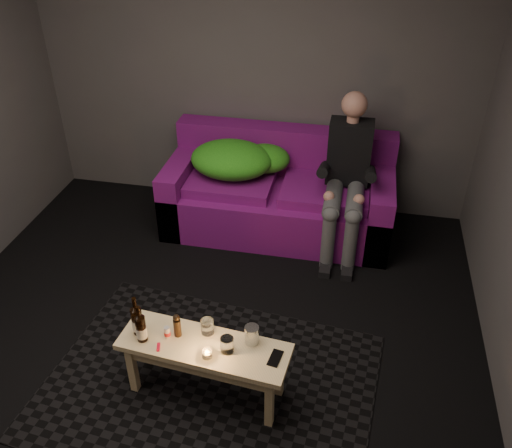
{
  "coord_description": "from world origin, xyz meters",
  "views": [
    {
      "loc": [
        0.95,
        -2.38,
        2.86
      ],
      "look_at": [
        0.27,
        0.94,
        0.57
      ],
      "focal_mm": 38.0,
      "sensor_mm": 36.0,
      "label": 1
    }
  ],
  "objects": [
    {
      "name": "beer_bottle_b",
      "position": [
        -0.19,
        -0.22,
        0.53
      ],
      "size": [
        0.07,
        0.07,
        0.26
      ],
      "color": "black",
      "rests_on": "coffee_table"
    },
    {
      "name": "beer_bottle_a",
      "position": [
        -0.24,
        -0.17,
        0.53
      ],
      "size": [
        0.07,
        0.07,
        0.28
      ],
      "color": "black",
      "rests_on": "coffee_table"
    },
    {
      "name": "person",
      "position": [
        0.9,
        1.66,
        0.69
      ],
      "size": [
        0.36,
        0.83,
        1.34
      ],
      "color": "black",
      "rests_on": "sofa"
    },
    {
      "name": "sofa",
      "position": [
        0.31,
        1.82,
        0.31
      ],
      "size": [
        2.0,
        0.9,
        0.86
      ],
      "color": "#7E1074",
      "rests_on": "floor"
    },
    {
      "name": "room",
      "position": [
        0.0,
        0.47,
        1.64
      ],
      "size": [
        4.5,
        4.5,
        4.5
      ],
      "color": "silver",
      "rests_on": "ground"
    },
    {
      "name": "salt_shaker",
      "position": [
        -0.05,
        -0.17,
        0.47
      ],
      "size": [
        0.04,
        0.04,
        0.08
      ],
      "primitive_type": "cylinder",
      "rotation": [
        0.0,
        0.0,
        -0.24
      ],
      "color": "silver",
      "rests_on": "coffee_table"
    },
    {
      "name": "rug",
      "position": [
        0.18,
        -0.14,
        0.0
      ],
      "size": [
        2.24,
        1.72,
        0.01
      ],
      "primitive_type": "cube",
      "rotation": [
        0.0,
        0.0,
        -0.1
      ],
      "color": "black",
      "rests_on": "floor"
    },
    {
      "name": "steel_cup",
      "position": [
        0.46,
        -0.11,
        0.49
      ],
      "size": [
        0.11,
        0.11,
        0.12
      ],
      "primitive_type": "cylinder",
      "rotation": [
        0.0,
        0.0,
        0.4
      ],
      "color": "silver",
      "rests_on": "coffee_table"
    },
    {
      "name": "pepper_mill",
      "position": [
        0.01,
        -0.14,
        0.49
      ],
      "size": [
        0.05,
        0.05,
        0.12
      ],
      "primitive_type": "cylinder",
      "rotation": [
        0.0,
        0.0,
        0.08
      ],
      "color": "black",
      "rests_on": "coffee_table"
    },
    {
      "name": "tumbler_front",
      "position": [
        0.33,
        -0.21,
        0.48
      ],
      "size": [
        0.1,
        0.1,
        0.1
      ],
      "primitive_type": "cylinder",
      "rotation": [
        0.0,
        0.0,
        -0.34
      ],
      "color": "white",
      "rests_on": "coffee_table"
    },
    {
      "name": "green_blanket",
      "position": [
        -0.07,
        1.81,
        0.65
      ],
      "size": [
        0.88,
        0.6,
        0.3
      ],
      "color": "#228F1A",
      "rests_on": "sofa"
    },
    {
      "name": "tumbler_back",
      "position": [
        0.18,
        -0.08,
        0.48
      ],
      "size": [
        0.1,
        0.1,
        0.1
      ],
      "primitive_type": "cylinder",
      "rotation": [
        0.0,
        0.0,
        -0.32
      ],
      "color": "white",
      "rests_on": "coffee_table"
    },
    {
      "name": "smartphone",
      "position": [
        0.63,
        -0.21,
        0.43
      ],
      "size": [
        0.08,
        0.14,
        0.01
      ],
      "primitive_type": "cube",
      "rotation": [
        0.0,
        0.0,
        -0.16
      ],
      "color": "black",
      "rests_on": "coffee_table"
    },
    {
      "name": "red_lighter",
      "position": [
        -0.08,
        -0.27,
        0.43
      ],
      "size": [
        0.03,
        0.07,
        0.01
      ],
      "primitive_type": "cube",
      "rotation": [
        0.0,
        0.0,
        0.28
      ],
      "color": "red",
      "rests_on": "coffee_table"
    },
    {
      "name": "coffee_table",
      "position": [
        0.18,
        -0.19,
        0.35
      ],
      "size": [
        1.08,
        0.43,
        0.43
      ],
      "rotation": [
        0.0,
        0.0,
        -0.1
      ],
      "color": "#E5BE86",
      "rests_on": "rug"
    },
    {
      "name": "floor",
      "position": [
        0.0,
        0.0,
        0.0
      ],
      "size": [
        4.5,
        4.5,
        0.0
      ],
      "primitive_type": "plane",
      "color": "black",
      "rests_on": "ground"
    },
    {
      "name": "tealight",
      "position": [
        0.23,
        -0.28,
        0.45
      ],
      "size": [
        0.06,
        0.06,
        0.05
      ],
      "color": "white",
      "rests_on": "coffee_table"
    }
  ]
}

